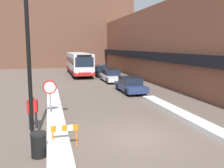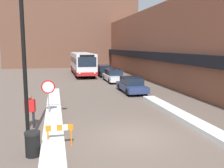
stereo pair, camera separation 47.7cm
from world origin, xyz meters
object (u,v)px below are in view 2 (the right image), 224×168
Objects in this scene: street_lamp at (30,37)px; pedestrian at (30,108)px; parked_car_front at (132,85)px; parked_car_middle at (114,75)px; parked_car_back at (104,71)px; stop_sign at (48,91)px; construction_barricade at (60,131)px; trash_bin at (33,144)px; city_bus at (82,63)px.

street_lamp reaches higher than pedestrian.
parked_car_front is 7.04m from parked_car_middle.
parked_car_back is 2.09× the size of stop_sign.
parked_car_back is 25.01m from street_lamp.
construction_barricade is at bearing -24.66° from street_lamp.
trash_bin is (0.02, -1.11, -3.99)m from street_lamp.
parked_car_back is at bearing 70.36° from stop_sign.
parked_car_front reaches higher than construction_barricade.
street_lamp reaches higher than parked_car_middle.
parked_car_middle reaches higher than construction_barricade.
parked_car_front is 4.03× the size of construction_barricade.
city_bus is 15.44m from parked_car_front.
pedestrian is at bearing -102.28° from city_bus.
trash_bin is (-7.54, -11.70, -0.21)m from parked_car_front.
stop_sign is 4.79m from street_lamp.
city_bus reaches higher than pedestrian.
city_bus reaches higher than trash_bin.
parked_car_front is 12.85m from construction_barricade.
city_bus is 26.49m from construction_barricade.
stop_sign is at bearing -100.94° from city_bus.
street_lamp is at bearing -100.46° from city_bus.
stop_sign is 1.29× the size of pedestrian.
trash_bin is at bearing -147.76° from construction_barricade.
parked_car_back reaches higher than parked_car_middle.
street_lamp is at bearing -125.51° from parked_car_front.
construction_barricade is at bearing -83.15° from stop_sign.
city_bus is at bearing 109.11° from parked_car_middle.
street_lamp is (-0.51, -3.81, 2.86)m from stop_sign.
stop_sign reaches higher than construction_barricade.
parked_car_middle is 4.98× the size of trash_bin.
stop_sign is at bearing 82.31° from street_lamp.
street_lamp is (-4.75, -25.73, 2.75)m from city_bus.
parked_car_back is 25.78m from trash_bin.
stop_sign is 5.07m from trash_bin.
parked_car_back is at bearing 90.00° from parked_car_front.
pedestrian is at bearing -110.41° from parked_car_back.
city_bus is at bearing 79.54° from street_lamp.
street_lamp is 4.26× the size of pedestrian.
parked_car_front is 12.95m from parked_car_back.
parked_car_middle is at bearing -90.00° from parked_car_back.
city_bus reaches higher than parked_car_front.
pedestrian is at bearing 116.74° from construction_barricade.
pedestrian reaches higher than parked_car_back.
parked_car_back is at bearing -37.93° from city_bus.
parked_car_middle is 20.20m from trash_bin.
trash_bin is 0.86× the size of construction_barricade.
city_bus is 27.28m from trash_bin.
street_lamp is 3.97m from construction_barricade.
trash_bin is at bearing -111.92° from parked_car_middle.
street_lamp reaches higher than city_bus.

